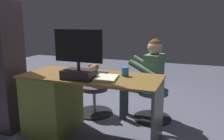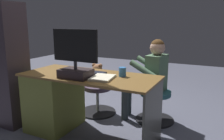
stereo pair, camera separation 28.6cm
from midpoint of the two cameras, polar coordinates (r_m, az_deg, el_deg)
ground_plane at (r=3.18m, az=0.63°, el=-13.33°), size 10.00×10.00×0.00m
desk at (r=2.96m, az=-9.96°, el=-7.07°), size 1.59×0.69×0.76m
monitor at (r=2.47m, az=-5.84°, el=1.87°), size 0.55×0.23×0.52m
keyboard at (r=2.73m, az=-2.86°, el=-0.54°), size 0.42×0.14×0.02m
computer_mouse at (r=2.88m, az=-8.27°, el=0.17°), size 0.06×0.10×0.04m
cup at (r=2.56m, az=5.80°, el=-0.50°), size 0.08×0.08×0.10m
tv_remote at (r=2.70m, az=-8.90°, el=-0.85°), size 0.08×0.16×0.02m
notebook_binder at (r=2.45m, az=0.95°, el=-1.98°), size 0.27×0.33×0.02m
office_chair_teddy at (r=3.46m, az=-1.23°, el=-7.01°), size 0.54×0.54×0.43m
teddy_bear at (r=3.37m, az=-1.17°, el=-1.31°), size 0.23×0.23×0.33m
visitor_chair at (r=3.27m, az=13.17°, el=-8.30°), size 0.53×0.53×0.43m
person at (r=3.16m, az=11.94°, el=-0.93°), size 0.59×0.52×1.13m
equipment_rack at (r=3.20m, az=-22.25°, el=0.96°), size 0.44×0.36×1.59m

